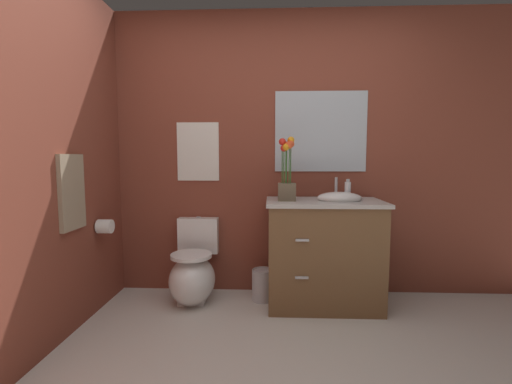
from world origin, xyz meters
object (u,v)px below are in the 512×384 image
hanging_towel (72,192)px  wall_mirror (321,132)px  vanity_cabinet (324,252)px  toilet_paper_roll (105,226)px  trash_bin (262,285)px  toilet (193,273)px  soap_bottle (348,190)px  wall_poster (198,152)px  flower_vase (287,177)px

hanging_towel → wall_mirror: bearing=24.1°
vanity_cabinet → toilet_paper_roll: bearing=-174.4°
trash_bin → hanging_towel: 1.65m
toilet → toilet_paper_roll: size_ratio=6.27×
vanity_cabinet → toilet_paper_roll: vanity_cabinet is taller
soap_bottle → hanging_towel: (-2.01, -0.64, 0.03)m
toilet → wall_poster: 1.07m
trash_bin → wall_poster: size_ratio=0.52×
wall_poster → toilet: bearing=-90.0°
vanity_cabinet → wall_mirror: size_ratio=1.32×
toilet → wall_mirror: (1.09, 0.27, 1.21)m
soap_bottle → trash_bin: soap_bottle is taller
soap_bottle → wall_poster: size_ratio=0.32×
hanging_towel → toilet_paper_roll: 0.46m
wall_poster → toilet_paper_roll: 1.00m
trash_bin → toilet_paper_roll: size_ratio=2.47×
toilet → vanity_cabinet: 1.11m
toilet_paper_roll → trash_bin: bearing=10.8°
toilet → flower_vase: (0.78, -0.05, 0.82)m
vanity_cabinet → wall_poster: wall_poster is taller
toilet → toilet_paper_roll: toilet_paper_roll is taller
toilet_paper_roll → wall_mirror: bearing=14.9°
trash_bin → wall_mirror: size_ratio=0.34×
trash_bin → soap_bottle: bearing=5.0°
wall_mirror → toilet: bearing=-166.2°
toilet → soap_bottle: bearing=4.5°
wall_mirror → hanging_towel: wall_mirror is taller
toilet → wall_poster: bearing=90.0°
soap_bottle → toilet: bearing=-175.5°
wall_poster → soap_bottle: bearing=-7.2°
flower_vase → toilet_paper_roll: bearing=-174.1°
soap_bottle → vanity_cabinet: bearing=-148.5°
toilet → soap_bottle: 1.49m
vanity_cabinet → soap_bottle: (0.21, 0.13, 0.50)m
flower_vase → trash_bin: (-0.20, 0.09, -0.93)m
flower_vase → soap_bottle: bearing=16.1°
trash_bin → toilet_paper_roll: toilet_paper_roll is taller
vanity_cabinet → wall_mirror: wall_mirror is taller
flower_vase → hanging_towel: (-1.49, -0.49, -0.08)m
toilet → trash_bin: bearing=3.9°
trash_bin → wall_mirror: 1.42m
vanity_cabinet → wall_mirror: bearing=90.5°
toilet → vanity_cabinet: size_ratio=0.65×
trash_bin → vanity_cabinet: bearing=-7.4°
toilet → vanity_cabinet: (1.09, -0.03, 0.21)m
toilet → flower_vase: flower_vase is taller
trash_bin → wall_mirror: (0.50, 0.23, 1.31)m
trash_bin → flower_vase: bearing=-24.0°
vanity_cabinet → trash_bin: vanity_cabinet is taller
toilet → wall_mirror: wall_mirror is taller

